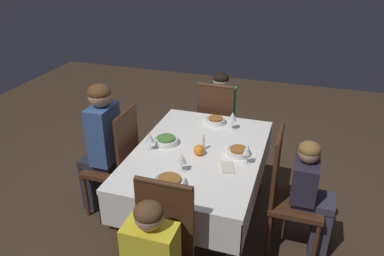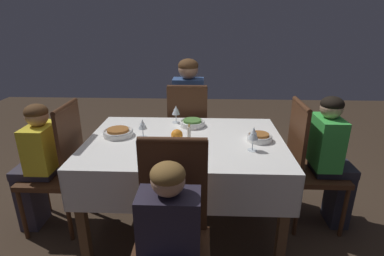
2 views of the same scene
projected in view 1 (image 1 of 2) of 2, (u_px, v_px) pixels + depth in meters
name	position (u px, v px, depth m)	size (l,w,h in m)	color
ground_plane	(198.00, 224.00, 3.33)	(8.00, 8.00, 0.00)	#3D2D21
dining_table	(198.00, 161.00, 3.04)	(1.44, 1.00, 0.75)	white
chair_north	(118.00, 159.00, 3.27)	(0.40, 0.40, 1.02)	#472816
chair_west	(159.00, 255.00, 2.27)	(0.40, 0.40, 1.02)	#472816
chair_south	(288.00, 190.00, 2.87)	(0.40, 0.40, 1.02)	#472816
chair_east	(217.00, 123.00, 3.92)	(0.40, 0.40, 1.02)	#472816
person_adult_denim	(100.00, 142.00, 3.25)	(0.30, 0.34, 1.22)	#282833
person_child_dark	(312.00, 195.00, 2.82)	(0.30, 0.33, 0.98)	#383342
person_child_green	(221.00, 114.00, 4.04)	(0.33, 0.30, 1.06)	#282833
bowl_north	(166.00, 140.00, 3.10)	(0.20, 0.20, 0.06)	white
wine_glass_north	(150.00, 138.00, 2.97)	(0.07, 0.07, 0.15)	white
bowl_west	(169.00, 182.00, 2.57)	(0.22, 0.22, 0.06)	white
wine_glass_west	(182.00, 159.00, 2.69)	(0.07, 0.07, 0.14)	white
bowl_south	(238.00, 151.00, 2.94)	(0.18, 0.18, 0.06)	white
wine_glass_south	(247.00, 150.00, 2.77)	(0.06, 0.06, 0.17)	white
bowl_east	(215.00, 120.00, 3.45)	(0.18, 0.18, 0.06)	white
wine_glass_east	(233.00, 117.00, 3.29)	(0.07, 0.07, 0.17)	white
candle_centerpiece	(203.00, 144.00, 2.99)	(0.05, 0.05, 0.13)	beige
orange_fruit	(199.00, 150.00, 2.92)	(0.09, 0.09, 0.09)	orange
napkin_red_folded	(227.00, 167.00, 2.77)	(0.18, 0.14, 0.01)	beige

